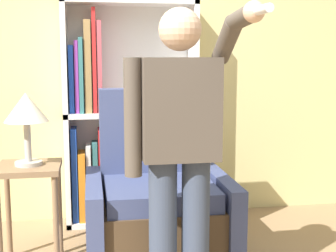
# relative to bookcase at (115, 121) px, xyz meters

# --- Properties ---
(wall_back) EXTENTS (8.00, 0.06, 2.80)m
(wall_back) POSITION_rel_bookcase_xyz_m (-0.10, 0.16, 0.57)
(wall_back) COLOR #DBCC84
(wall_back) RESTS_ON ground_plane
(bookcase) EXTENTS (1.05, 0.28, 1.78)m
(bookcase) POSITION_rel_bookcase_xyz_m (0.00, 0.00, 0.00)
(bookcase) COLOR white
(bookcase) RESTS_ON ground_plane
(armchair) EXTENTS (0.93, 0.81, 1.13)m
(armchair) POSITION_rel_bookcase_xyz_m (0.24, -0.75, -0.48)
(armchair) COLOR #4C3823
(armchair) RESTS_ON ground_plane
(person_standing) EXTENTS (0.54, 0.78, 1.59)m
(person_standing) POSITION_rel_bookcase_xyz_m (0.26, -1.40, 0.07)
(person_standing) COLOR #384256
(person_standing) RESTS_ON ground_plane
(side_table) EXTENTS (0.39, 0.39, 0.67)m
(side_table) POSITION_rel_bookcase_xyz_m (-0.58, -0.76, -0.31)
(side_table) COLOR #846647
(side_table) RESTS_ON ground_plane
(table_lamp) EXTENTS (0.27, 0.27, 0.46)m
(table_lamp) POSITION_rel_bookcase_xyz_m (-0.58, -0.76, 0.18)
(table_lamp) COLOR #B7B2A8
(table_lamp) RESTS_ON side_table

